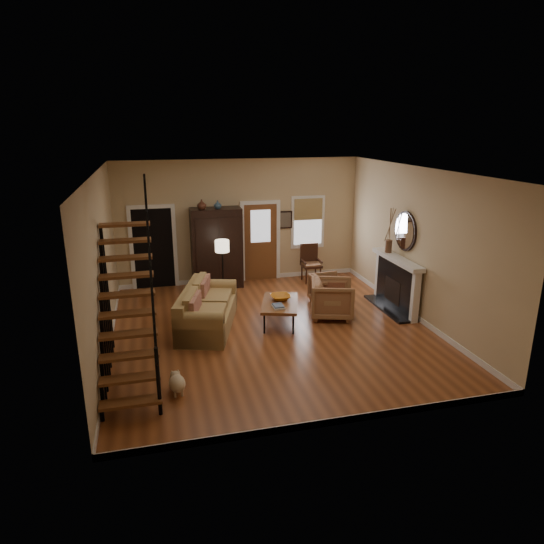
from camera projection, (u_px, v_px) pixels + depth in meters
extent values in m
plane|color=brown|center=(272.00, 330.00, 10.19)|extent=(7.00, 7.00, 0.00)
plane|color=white|center=(272.00, 171.00, 9.23)|extent=(7.00, 7.00, 0.00)
cube|color=tan|center=(240.00, 222.00, 12.96)|extent=(6.50, 0.04, 3.30)
cube|color=tan|center=(102.00, 265.00, 8.95)|extent=(0.04, 7.00, 3.30)
cube|color=tan|center=(418.00, 245.00, 10.47)|extent=(0.04, 7.00, 3.30)
cube|color=black|center=(153.00, 247.00, 12.74)|extent=(1.00, 0.36, 2.10)
cube|color=brown|center=(260.00, 243.00, 13.24)|extent=(0.90, 0.06, 2.10)
cube|color=silver|center=(308.00, 222.00, 13.41)|extent=(0.96, 0.06, 1.46)
cube|color=black|center=(398.00, 285.00, 11.22)|extent=(0.24, 1.60, 1.15)
cube|color=white|center=(397.00, 259.00, 11.03)|extent=(0.30, 1.95, 0.10)
cylinder|color=silver|center=(405.00, 231.00, 10.87)|extent=(0.05, 0.90, 0.90)
imported|color=#4C2619|center=(202.00, 204.00, 12.13)|extent=(0.24, 0.24, 0.25)
imported|color=#334C60|center=(218.00, 205.00, 12.23)|extent=(0.20, 0.20, 0.21)
imported|color=#C76F17|center=(280.00, 297.00, 10.53)|extent=(0.44, 0.44, 0.11)
imported|color=brown|center=(332.00, 299.00, 10.78)|extent=(1.16, 1.14, 0.85)
imported|color=brown|center=(329.00, 290.00, 11.58)|extent=(0.85, 0.83, 0.72)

